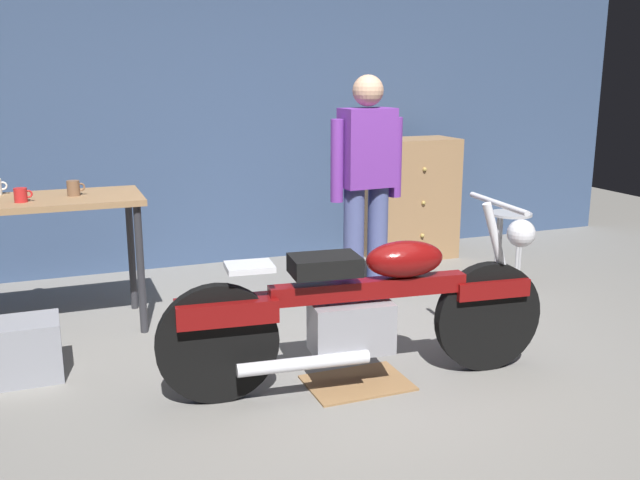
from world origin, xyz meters
The scene contains 11 objects.
ground_plane centered at (0.00, 0.00, 0.00)m, with size 12.00×12.00×0.00m, color gray.
back_wall centered at (0.00, 2.80, 1.55)m, with size 8.00×0.12×3.10m, color #384C70.
workbench centered at (-1.68, 1.46, 0.79)m, with size 1.30×0.64×0.90m.
motorcycle centered at (-0.06, -0.05, 0.45)m, with size 2.19×0.60×1.00m.
person_standing centered at (0.54, 1.21, 0.93)m, with size 0.57×0.25×1.67m.
shop_stool centered at (1.68, 1.04, 0.50)m, with size 0.32×0.32×0.64m.
wooden_dresser centered at (1.50, 2.30, 0.55)m, with size 0.80×0.47×1.10m.
drip_tray centered at (-0.09, -0.04, 0.01)m, with size 0.56×0.40×0.01m, color olive.
storage_bin centered at (-1.83, 0.71, 0.17)m, with size 0.44×0.32×0.34m, color gray.
mug_red_diner centered at (-1.76, 1.34, 0.94)m, with size 0.11×0.08×0.09m.
mug_brown_stoneware centered at (-1.45, 1.47, 0.95)m, with size 0.11×0.08×0.10m.
Camera 1 is at (-1.59, -3.32, 1.69)m, focal length 39.32 mm.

